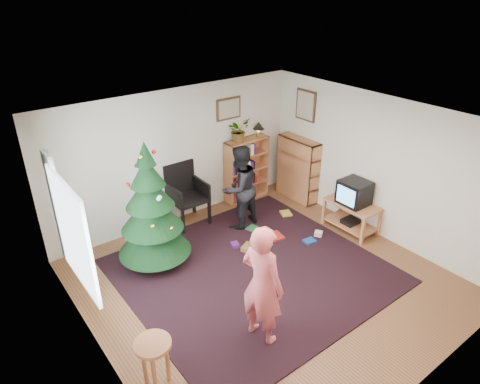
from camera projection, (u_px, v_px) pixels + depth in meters
floor at (264, 281)px, 6.58m from camera, size 5.00×5.00×0.00m
ceiling at (269, 125)px, 5.45m from camera, size 5.00×5.00×0.00m
wall_back at (177, 157)px, 7.78m from camera, size 5.00×0.02×2.50m
wall_front at (431, 308)px, 4.25m from camera, size 5.00×0.02×2.50m
wall_left at (93, 279)px, 4.66m from camera, size 0.02×5.00×2.50m
wall_right at (377, 167)px, 7.37m from camera, size 0.02×5.00×2.50m
rug at (252, 271)px, 6.79m from camera, size 3.80×3.60×0.02m
window_pane at (73, 235)px, 4.99m from camera, size 0.04×1.20×1.40m
curtain at (58, 210)px, 5.51m from camera, size 0.06×0.35×1.60m
picture_back at (229, 109)px, 8.07m from camera, size 0.55×0.03×0.42m
picture_right at (306, 105)px, 8.28m from camera, size 0.03×0.50×0.60m
christmas_tree at (152, 216)px, 6.62m from camera, size 1.16×1.16×2.10m
bookshelf_back at (246, 169)px, 8.74m from camera, size 0.95×0.30×1.30m
bookshelf_right at (298, 168)px, 8.77m from camera, size 0.30×0.95×1.30m
tv_stand at (351, 214)px, 7.77m from camera, size 0.53×0.95×0.55m
crt_tv at (354, 192)px, 7.57m from camera, size 0.46×0.50×0.43m
armchair at (184, 191)px, 7.94m from camera, size 0.63×0.63×1.14m
stool at (154, 353)px, 4.65m from camera, size 0.41×0.41×0.69m
person_standing at (262, 285)px, 5.21m from camera, size 0.51×0.68×1.66m
person_by_chair at (239, 188)px, 7.68m from camera, size 0.85×0.70×1.58m
potted_plant at (239, 130)px, 8.24m from camera, size 0.47×0.42×0.47m
table_lamp at (259, 126)px, 8.52m from camera, size 0.23×0.23×0.31m
floor_clutter at (276, 235)px, 7.68m from camera, size 1.66×1.18×0.08m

